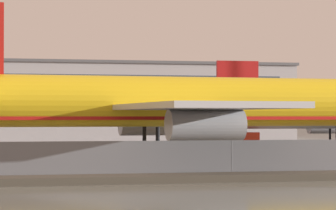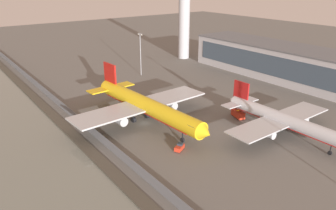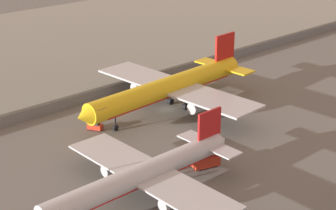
# 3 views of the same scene
# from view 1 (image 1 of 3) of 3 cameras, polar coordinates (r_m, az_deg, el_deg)

# --- Properties ---
(ground_plane) EXTENTS (500.00, 500.00, 0.00)m
(ground_plane) POSITION_cam_1_polar(r_m,az_deg,el_deg) (74.73, 1.01, -4.19)
(ground_plane) COLOR #66635E
(shoreline_seawall) EXTENTS (320.00, 3.00, 0.50)m
(shoreline_seawall) POSITION_cam_1_polar(r_m,az_deg,el_deg) (55.01, 5.95, -5.14)
(shoreline_seawall) COLOR #474238
(shoreline_seawall) RESTS_ON ground
(perimeter_fence) EXTENTS (280.00, 0.10, 2.63)m
(perimeter_fence) POSITION_cam_1_polar(r_m,az_deg,el_deg) (59.23, 4.58, -3.80)
(perimeter_fence) COLOR slate
(perimeter_fence) RESTS_ON ground
(cargo_jet_yellow) EXTENTS (51.83, 44.68, 14.63)m
(cargo_jet_yellow) POSITION_cam_1_polar(r_m,az_deg,el_deg) (75.05, 0.56, 0.09)
(cargo_jet_yellow) COLOR yellow
(cargo_jet_yellow) RESTS_ON ground
(ops_van) EXTENTS (5.58, 3.51, 2.48)m
(ops_van) POSITION_cam_1_polar(r_m,az_deg,el_deg) (103.39, 5.21, -2.53)
(ops_van) COLOR red
(ops_van) RESTS_ON ground
(terminal_building) EXTENTS (85.18, 21.90, 14.12)m
(terminal_building) POSITION_cam_1_polar(r_m,az_deg,el_deg) (147.31, -7.82, 0.24)
(terminal_building) COLOR #B2B2B7
(terminal_building) RESTS_ON ground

